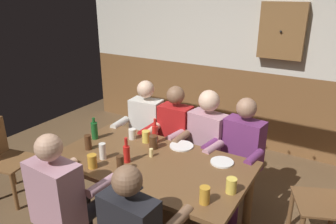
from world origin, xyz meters
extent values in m
cube|color=beige|center=(0.00, 2.34, 1.87)|extent=(5.20, 0.12, 1.47)
cube|color=brown|center=(0.00, 2.34, 0.56)|extent=(5.20, 0.12, 1.13)
cube|color=brown|center=(0.00, 0.04, 0.73)|extent=(1.77, 0.98, 0.04)
cylinder|color=brown|center=(-0.80, -0.37, 0.35)|extent=(0.08, 0.08, 0.71)
cylinder|color=brown|center=(-0.80, 0.45, 0.35)|extent=(0.08, 0.08, 0.71)
cylinder|color=brown|center=(0.80, 0.45, 0.35)|extent=(0.08, 0.08, 0.71)
cube|color=silver|center=(-0.60, 0.83, 0.73)|extent=(0.39, 0.25, 0.53)
sphere|color=beige|center=(-0.60, 0.83, 1.12)|extent=(0.20, 0.20, 0.20)
cylinder|color=#B78493|center=(-0.48, 0.69, 0.48)|extent=(0.17, 0.42, 0.13)
cylinder|color=#B78493|center=(-0.68, 0.67, 0.48)|extent=(0.17, 0.42, 0.13)
cylinder|color=#B78493|center=(-0.46, 0.49, 0.21)|extent=(0.10, 0.10, 0.42)
cylinder|color=#B78493|center=(-0.66, 0.47, 0.21)|extent=(0.10, 0.10, 0.42)
cylinder|color=beige|center=(-0.36, 0.61, 0.75)|extent=(0.11, 0.29, 0.08)
cylinder|color=silver|center=(-0.78, 0.56, 0.75)|extent=(0.11, 0.29, 0.08)
cube|color=#AD1919|center=(-0.20, 0.83, 0.72)|extent=(0.35, 0.22, 0.53)
sphere|color=brown|center=(-0.20, 0.83, 1.12)|extent=(0.20, 0.20, 0.20)
cylinder|color=black|center=(-0.10, 0.68, 0.48)|extent=(0.13, 0.42, 0.13)
cylinder|color=black|center=(-0.30, 0.68, 0.48)|extent=(0.13, 0.42, 0.13)
cylinder|color=black|center=(-0.10, 0.47, 0.21)|extent=(0.10, 0.10, 0.42)
cylinder|color=black|center=(-0.30, 0.47, 0.21)|extent=(0.10, 0.10, 0.42)
cylinder|color=brown|center=(0.01, 0.58, 0.75)|extent=(0.08, 0.28, 0.08)
cylinder|color=#AD1919|center=(-0.41, 0.58, 0.75)|extent=(0.08, 0.28, 0.08)
cube|color=#B78493|center=(0.20, 0.83, 0.72)|extent=(0.43, 0.27, 0.52)
sphere|color=beige|center=(0.20, 0.83, 1.12)|extent=(0.22, 0.22, 0.22)
cylinder|color=#33724C|center=(0.28, 0.66, 0.48)|extent=(0.20, 0.44, 0.13)
cylinder|color=#33724C|center=(0.06, 0.69, 0.48)|extent=(0.20, 0.44, 0.13)
cylinder|color=#33724C|center=(0.25, 0.45, 0.21)|extent=(0.10, 0.10, 0.42)
cylinder|color=#33724C|center=(0.03, 0.48, 0.21)|extent=(0.10, 0.10, 0.42)
cylinder|color=#B78493|center=(0.39, 0.55, 0.75)|extent=(0.12, 0.29, 0.08)
cylinder|color=#B78493|center=(-0.07, 0.63, 0.75)|extent=(0.12, 0.29, 0.08)
cube|color=#6B2D66|center=(0.60, 0.83, 0.72)|extent=(0.42, 0.26, 0.53)
sphere|color=#9E755B|center=(0.60, 0.83, 1.12)|extent=(0.20, 0.20, 0.20)
cylinder|color=#6B2D66|center=(0.68, 0.67, 0.48)|extent=(0.18, 0.41, 0.13)
cylinder|color=#6B2D66|center=(0.47, 0.70, 0.48)|extent=(0.18, 0.41, 0.13)
cylinder|color=#6B2D66|center=(0.66, 0.48, 0.21)|extent=(0.10, 0.10, 0.42)
cylinder|color=#6B2D66|center=(0.44, 0.51, 0.21)|extent=(0.10, 0.10, 0.42)
cylinder|color=#6B2D66|center=(0.79, 0.56, 0.75)|extent=(0.12, 0.29, 0.08)
cylinder|color=#6B2D66|center=(0.34, 0.62, 0.75)|extent=(0.12, 0.29, 0.08)
cube|color=#B78493|center=(-0.35, -0.75, 0.73)|extent=(0.42, 0.26, 0.54)
sphere|color=tan|center=(-0.35, -0.75, 1.13)|extent=(0.20, 0.20, 0.20)
cylinder|color=black|center=(-0.46, -0.59, 0.48)|extent=(0.15, 0.43, 0.13)
cylinder|color=black|center=(-0.23, -0.60, 0.48)|extent=(0.15, 0.43, 0.13)
cylinder|color=black|center=(-0.45, -0.38, 0.21)|extent=(0.10, 0.10, 0.42)
cylinder|color=tan|center=(-0.58, -0.48, 0.76)|extent=(0.09, 0.28, 0.08)
cylinder|color=#B78493|center=(-0.10, -0.50, 0.76)|extent=(0.09, 0.28, 0.08)
sphere|color=brown|center=(0.35, -0.75, 1.09)|extent=(0.20, 0.20, 0.20)
cylinder|color=black|center=(0.14, -0.50, 0.74)|extent=(0.10, 0.28, 0.08)
cylinder|color=brown|center=(0.60, -0.52, 0.74)|extent=(0.10, 0.28, 0.08)
cube|color=brown|center=(1.40, 0.62, 0.45)|extent=(0.57, 0.57, 0.02)
cylinder|color=brown|center=(1.15, 0.72, 0.22)|extent=(0.04, 0.04, 0.44)
cylinder|color=brown|center=(1.50, 0.87, 0.22)|extent=(0.04, 0.04, 0.44)
cube|color=brown|center=(-1.62, -0.33, 0.45)|extent=(0.53, 0.53, 0.02)
cylinder|color=brown|center=(-1.47, -0.10, 0.22)|extent=(0.04, 0.04, 0.44)
cylinder|color=brown|center=(-1.39, -0.47, 0.22)|extent=(0.04, 0.04, 0.44)
cylinder|color=brown|center=(-1.84, -0.18, 0.22)|extent=(0.04, 0.04, 0.44)
cylinder|color=#F9E08C|center=(-0.04, 0.10, 0.79)|extent=(0.04, 0.04, 0.08)
cylinder|color=white|center=(0.57, 0.33, 0.75)|extent=(0.21, 0.21, 0.01)
cylinder|color=white|center=(0.10, 0.42, 0.75)|extent=(0.23, 0.23, 0.01)
cylinder|color=red|center=(-0.17, 0.36, 0.84)|extent=(0.06, 0.06, 0.18)
cylinder|color=red|center=(-0.17, 0.36, 0.97)|extent=(0.03, 0.03, 0.08)
cylinder|color=#195923|center=(-0.76, 0.12, 0.84)|extent=(0.07, 0.07, 0.18)
cylinder|color=#195923|center=(-0.76, 0.12, 0.95)|extent=(0.03, 0.03, 0.05)
cylinder|color=red|center=(-0.17, -0.09, 0.82)|extent=(0.06, 0.06, 0.16)
cylinder|color=red|center=(-0.17, -0.09, 0.94)|extent=(0.03, 0.03, 0.08)
cylinder|color=gold|center=(-0.37, -0.32, 0.81)|extent=(0.08, 0.08, 0.12)
cylinder|color=#4C2D19|center=(-0.11, 0.25, 0.81)|extent=(0.08, 0.08, 0.13)
cylinder|color=gold|center=(0.67, -0.28, 0.81)|extent=(0.08, 0.08, 0.13)
cylinder|color=#4C2D19|center=(-0.12, -0.24, 0.82)|extent=(0.06, 0.06, 0.15)
cylinder|color=white|center=(-0.42, 0.32, 0.80)|extent=(0.08, 0.08, 0.11)
cylinder|color=#E5C64C|center=(0.79, -0.06, 0.81)|extent=(0.08, 0.08, 0.12)
cylinder|color=#E5C64C|center=(-0.26, 0.33, 0.81)|extent=(0.08, 0.08, 0.12)
cylinder|color=#4C2D19|center=(-0.65, -0.09, 0.82)|extent=(0.07, 0.07, 0.15)
cylinder|color=white|center=(-0.40, -0.16, 0.82)|extent=(0.06, 0.06, 0.15)
cube|color=brown|center=(0.55, 2.21, 1.71)|extent=(0.56, 0.12, 0.70)
sphere|color=black|center=(0.55, 2.14, 1.71)|extent=(0.03, 0.03, 0.03)
camera|label=1|loc=(1.45, -2.08, 2.19)|focal=34.41mm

